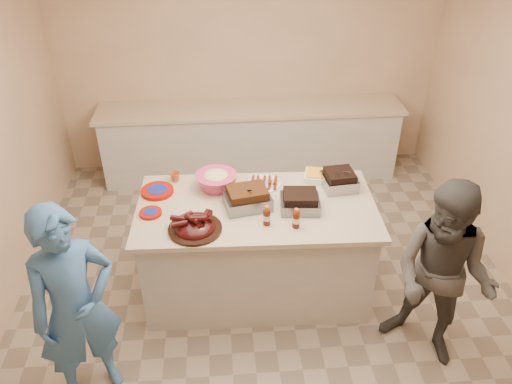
{
  "coord_description": "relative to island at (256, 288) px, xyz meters",
  "views": [
    {
      "loc": [
        -0.38,
        -3.23,
        3.27
      ],
      "look_at": [
        -0.1,
        0.17,
        1.03
      ],
      "focal_mm": 35.0,
      "sensor_mm": 36.0,
      "label": 1
    }
  ],
  "objects": [
    {
      "name": "plate_stack_small",
      "position": [
        -0.86,
        -0.05,
        0.93
      ],
      "size": [
        0.19,
        0.19,
        0.03
      ],
      "primitive_type": "cylinder",
      "rotation": [
        0.0,
        0.0,
        -0.03
      ],
      "color": "#9B0C01",
      "rests_on": "island"
    },
    {
      "name": "back_counter",
      "position": [
        0.1,
        2.08,
        0.45
      ],
      "size": [
        3.6,
        0.64,
        0.9
      ],
      "primitive_type": null,
      "color": "beige",
      "rests_on": "ground"
    },
    {
      "name": "sausage_plate",
      "position": [
        0.09,
        0.31,
        0.93
      ],
      "size": [
        0.33,
        0.33,
        0.05
      ],
      "primitive_type": "cylinder",
      "rotation": [
        0.0,
        0.0,
        -0.11
      ],
      "color": "silver",
      "rests_on": "island"
    },
    {
      "name": "room",
      "position": [
        0.1,
        -0.12,
        0.0
      ],
      "size": [
        4.5,
        5.0,
        2.7
      ],
      "primitive_type": null,
      "color": "#D8B089",
      "rests_on": "ground"
    },
    {
      "name": "roasting_pan",
      "position": [
        0.73,
        0.21,
        0.93
      ],
      "size": [
        0.3,
        0.3,
        0.11
      ],
      "primitive_type": "cube",
      "rotation": [
        0.0,
        0.0,
        0.1
      ],
      "color": "gray",
      "rests_on": "island"
    },
    {
      "name": "plastic_cup",
      "position": [
        -0.68,
        0.44,
        0.93
      ],
      "size": [
        0.09,
        0.09,
        0.09
      ],
      "primitive_type": "imported",
      "rotation": [
        0.0,
        0.0,
        -0.03
      ],
      "color": "#A84D22",
      "rests_on": "island"
    },
    {
      "name": "plate_stack_large",
      "position": [
        -0.83,
        0.26,
        0.93
      ],
      "size": [
        0.28,
        0.28,
        0.03
      ],
      "primitive_type": "cylinder",
      "rotation": [
        0.0,
        0.0,
        -0.03
      ],
      "color": "#9B0C01",
      "rests_on": "island"
    },
    {
      "name": "basket_stack",
      "position": [
        -0.25,
        0.42,
        0.93
      ],
      "size": [
        0.2,
        0.16,
        0.09
      ],
      "primitive_type": "cube",
      "rotation": [
        0.0,
        0.0,
        0.12
      ],
      "color": "#9B0C01",
      "rests_on": "island"
    },
    {
      "name": "bbq_bottle_a",
      "position": [
        0.06,
        -0.26,
        0.93
      ],
      "size": [
        0.06,
        0.06,
        0.17
      ],
      "primitive_type": "cylinder",
      "rotation": [
        0.0,
        0.0,
        -0.03
      ],
      "color": "#461505",
      "rests_on": "island"
    },
    {
      "name": "bbq_bottle_b",
      "position": [
        0.28,
        -0.31,
        0.93
      ],
      "size": [
        0.06,
        0.06,
        0.17
      ],
      "primitive_type": "cylinder",
      "rotation": [
        0.0,
        0.0,
        -0.03
      ],
      "color": "#461505",
      "rests_on": "island"
    },
    {
      "name": "mac_cheese_dish",
      "position": [
        0.6,
        0.36,
        0.93
      ],
      "size": [
        0.33,
        0.28,
        0.08
      ],
      "primitive_type": "cube",
      "rotation": [
        0.0,
        0.0,
        -0.25
      ],
      "color": "yellow",
      "rests_on": "island"
    },
    {
      "name": "coleslaw_bowl",
      "position": [
        -0.32,
        0.28,
        0.93
      ],
      "size": [
        0.37,
        0.37,
        0.25
      ],
      "primitive_type": null,
      "rotation": [
        0.0,
        0.0,
        -0.03
      ],
      "color": "#C33760",
      "rests_on": "island"
    },
    {
      "name": "sauce_bowl",
      "position": [
        -0.11,
        0.19,
        0.93
      ],
      "size": [
        0.13,
        0.04,
        0.13
      ],
      "primitive_type": "imported",
      "rotation": [
        0.0,
        0.0,
        -0.03
      ],
      "color": "silver",
      "rests_on": "island"
    },
    {
      "name": "guest_gray",
      "position": [
        1.28,
        -0.8,
        0.0
      ],
      "size": [
        1.61,
        1.66,
        0.59
      ],
      "primitive_type": "imported",
      "rotation": [
        0.0,
        0.0,
        -0.75
      ],
      "color": "#4C4945",
      "rests_on": "ground"
    },
    {
      "name": "mustard_bottle",
      "position": [
        -0.18,
        0.24,
        0.93
      ],
      "size": [
        0.05,
        0.05,
        0.12
      ],
      "primitive_type": "cylinder",
      "rotation": [
        0.0,
        0.0,
        -0.03
      ],
      "color": "#FCC300",
      "rests_on": "island"
    },
    {
      "name": "brisket_tray",
      "position": [
        0.35,
        -0.07,
        0.93
      ],
      "size": [
        0.34,
        0.29,
        0.09
      ],
      "primitive_type": "cube",
      "rotation": [
        0.0,
        0.0,
        -0.08
      ],
      "color": "black",
      "rests_on": "island"
    },
    {
      "name": "island",
      "position": [
        0.0,
        0.0,
        0.0
      ],
      "size": [
        2.0,
        1.1,
        0.93
      ],
      "primitive_type": null,
      "rotation": [
        0.0,
        0.0,
        -0.03
      ],
      "color": "beige",
      "rests_on": "ground"
    },
    {
      "name": "rib_platter",
      "position": [
        -0.5,
        -0.29,
        0.93
      ],
      "size": [
        0.52,
        0.52,
        0.17
      ],
      "primitive_type": null,
      "rotation": [
        0.0,
        0.0,
        0.29
      ],
      "color": "#3D0B0A",
      "rests_on": "island"
    },
    {
      "name": "pulled_pork_tray",
      "position": [
        -0.07,
        -0.01,
        0.93
      ],
      "size": [
        0.41,
        0.34,
        0.11
      ],
      "primitive_type": "cube",
      "rotation": [
        0.0,
        0.0,
        0.19
      ],
      "color": "#47230F",
      "rests_on": "island"
    },
    {
      "name": "guest_blue",
      "position": [
        -1.28,
        -0.92,
        0.0
      ],
      "size": [
        1.33,
        1.68,
        0.39
      ],
      "primitive_type": "imported",
      "rotation": [
        0.0,
        0.0,
        0.54
      ],
      "color": "#3D70AF",
      "rests_on": "ground"
    }
  ]
}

